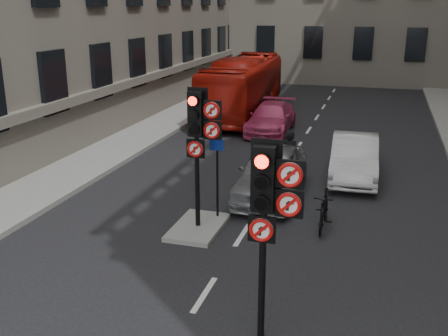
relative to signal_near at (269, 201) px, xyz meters
The scene contains 11 objects.
pavement_left 14.24m from the signal_near, 128.28° to the left, with size 3.00×50.00×0.16m, color gray.
centre_island 5.44m from the signal_near, 123.83° to the left, with size 1.20×2.00×0.12m, color gray.
signal_near is the anchor object (origin of this frame).
signal_far 4.77m from the signal_near, 123.02° to the left, with size 0.91×0.40×3.58m.
car_silver 7.37m from the signal_near, 101.14° to the left, with size 1.80×4.47×1.52m, color #939599.
car_white 9.78m from the signal_near, 84.54° to the left, with size 1.49×4.28×1.41m, color silver.
car_pink 15.62m from the signal_near, 101.58° to the left, with size 1.82×4.47×1.30m, color #C63A6B.
bus_red 19.55m from the signal_near, 106.03° to the left, with size 2.47×10.57×2.94m, color #9C140B.
motorcycle 5.44m from the signal_near, 85.06° to the left, with size 0.48×1.71×1.03m, color black.
motorcyclist 8.70m from the signal_near, 97.49° to the left, with size 0.64×0.42×1.76m, color black.
info_sign 5.41m from the signal_near, 116.73° to the left, with size 0.37×0.11×2.16m.
Camera 1 is at (3.08, -6.82, 5.65)m, focal length 42.00 mm.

